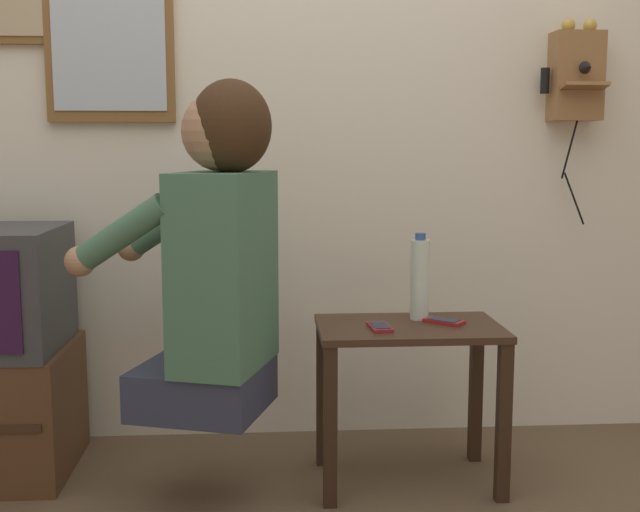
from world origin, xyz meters
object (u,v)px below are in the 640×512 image
person (216,252)px  water_bottle (420,279)px  wall_phone_antique (576,75)px  wall_mirror (108,9)px  cell_phone_spare (444,321)px  cell_phone_held (380,327)px

person → water_bottle: bearing=-54.5°
wall_phone_antique → water_bottle: (-0.62, -0.33, -0.67)m
wall_phone_antique → wall_mirror: wall_mirror is taller
wall_phone_antique → cell_phone_spare: bearing=-144.0°
cell_phone_spare → person: bearing=142.7°
water_bottle → person: bearing=-162.0°
wall_phone_antique → wall_mirror: size_ratio=0.95×
wall_phone_antique → wall_mirror: 1.66m
person → wall_phone_antique: size_ratio=1.33×
wall_mirror → cell_phone_held: wall_mirror is taller
wall_phone_antique → cell_phone_held: size_ratio=5.68×
person → cell_phone_held: 0.56m
wall_phone_antique → cell_phone_spare: 1.05m
wall_mirror → person: bearing=-56.2°
person → wall_phone_antique: wall_phone_antique is taller
person → wall_mirror: (-0.39, 0.58, 0.77)m
wall_phone_antique → cell_phone_held: (-0.77, -0.46, -0.80)m
person → cell_phone_held: size_ratio=7.55×
cell_phone_spare → wall_mirror: bearing=109.5°
person → wall_mirror: 1.04m
wall_mirror → water_bottle: size_ratio=2.75×
person → water_bottle: 0.68m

